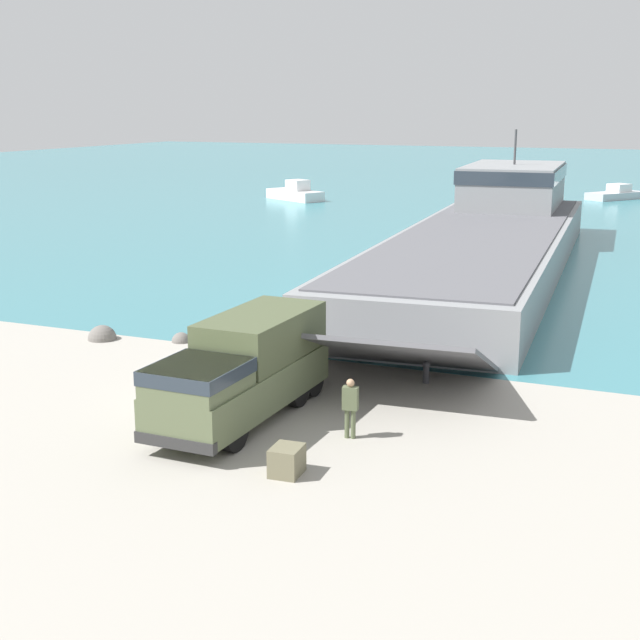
{
  "coord_description": "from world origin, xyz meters",
  "views": [
    {
      "loc": [
        13.61,
        -24.03,
        9.23
      ],
      "look_at": [
        2.01,
        3.33,
        2.08
      ],
      "focal_mm": 50.0,
      "sensor_mm": 36.0,
      "label": 1
    }
  ],
  "objects_px": {
    "landing_craft": "(490,233)",
    "moored_boat_b": "(295,193)",
    "military_truck": "(243,369)",
    "mooring_bollard": "(426,371)",
    "cargo_crate": "(287,461)",
    "soldier_on_ramp": "(350,404)",
    "moored_boat_a": "(616,194)"
  },
  "relations": [
    {
      "from": "landing_craft",
      "to": "moored_boat_b",
      "type": "height_order",
      "value": "landing_craft"
    },
    {
      "from": "military_truck",
      "to": "mooring_bollard",
      "type": "xyz_separation_m",
      "value": [
        4.09,
        5.56,
        -1.13
      ]
    },
    {
      "from": "moored_boat_b",
      "to": "military_truck",
      "type": "bearing_deg",
      "value": -127.46
    },
    {
      "from": "mooring_bollard",
      "to": "cargo_crate",
      "type": "height_order",
      "value": "mooring_bollard"
    },
    {
      "from": "military_truck",
      "to": "cargo_crate",
      "type": "xyz_separation_m",
      "value": [
        3.0,
        -3.36,
        -1.19
      ]
    },
    {
      "from": "landing_craft",
      "to": "cargo_crate",
      "type": "relative_size",
      "value": 50.14
    },
    {
      "from": "soldier_on_ramp",
      "to": "military_truck",
      "type": "bearing_deg",
      "value": -102.53
    },
    {
      "from": "soldier_on_ramp",
      "to": "cargo_crate",
      "type": "xyz_separation_m",
      "value": [
        -0.57,
        -3.05,
        -0.65
      ]
    },
    {
      "from": "moored_boat_a",
      "to": "cargo_crate",
      "type": "relative_size",
      "value": 7.31
    },
    {
      "from": "soldier_on_ramp",
      "to": "cargo_crate",
      "type": "height_order",
      "value": "soldier_on_ramp"
    },
    {
      "from": "soldier_on_ramp",
      "to": "mooring_bollard",
      "type": "distance_m",
      "value": 5.92
    },
    {
      "from": "military_truck",
      "to": "soldier_on_ramp",
      "type": "relative_size",
      "value": 4.32
    },
    {
      "from": "cargo_crate",
      "to": "military_truck",
      "type": "bearing_deg",
      "value": 131.75
    },
    {
      "from": "military_truck",
      "to": "moored_boat_b",
      "type": "relative_size",
      "value": 1.08
    },
    {
      "from": "mooring_bollard",
      "to": "soldier_on_ramp",
      "type": "bearing_deg",
      "value": -95.1
    },
    {
      "from": "moored_boat_a",
      "to": "mooring_bollard",
      "type": "xyz_separation_m",
      "value": [
        -0.24,
        -67.49,
        -0.08
      ]
    },
    {
      "from": "landing_craft",
      "to": "mooring_bollard",
      "type": "xyz_separation_m",
      "value": [
        3.26,
        -24.35,
        -1.44
      ]
    },
    {
      "from": "landing_craft",
      "to": "military_truck",
      "type": "relative_size",
      "value": 5.92
    },
    {
      "from": "landing_craft",
      "to": "moored_boat_b",
      "type": "distance_m",
      "value": 39.71
    },
    {
      "from": "mooring_bollard",
      "to": "cargo_crate",
      "type": "bearing_deg",
      "value": -96.98
    },
    {
      "from": "military_truck",
      "to": "soldier_on_ramp",
      "type": "distance_m",
      "value": 3.62
    },
    {
      "from": "moored_boat_a",
      "to": "mooring_bollard",
      "type": "bearing_deg",
      "value": 125.75
    },
    {
      "from": "landing_craft",
      "to": "military_truck",
      "type": "height_order",
      "value": "landing_craft"
    },
    {
      "from": "moored_boat_a",
      "to": "moored_boat_b",
      "type": "distance_m",
      "value": 32.7
    },
    {
      "from": "soldier_on_ramp",
      "to": "mooring_bollard",
      "type": "xyz_separation_m",
      "value": [
        0.52,
        5.87,
        -0.6
      ]
    },
    {
      "from": "moored_boat_b",
      "to": "moored_boat_a",
      "type": "bearing_deg",
      "value": -36.37
    },
    {
      "from": "military_truck",
      "to": "moored_boat_a",
      "type": "distance_m",
      "value": 73.18
    },
    {
      "from": "soldier_on_ramp",
      "to": "moored_boat_b",
      "type": "bearing_deg",
      "value": -161.65
    },
    {
      "from": "military_truck",
      "to": "moored_boat_a",
      "type": "height_order",
      "value": "military_truck"
    },
    {
      "from": "military_truck",
      "to": "moored_boat_b",
      "type": "distance_m",
      "value": 64.85
    },
    {
      "from": "landing_craft",
      "to": "mooring_bollard",
      "type": "relative_size",
      "value": 57.5
    },
    {
      "from": "landing_craft",
      "to": "military_truck",
      "type": "xyz_separation_m",
      "value": [
        -0.83,
        -29.91,
        -0.31
      ]
    }
  ]
}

